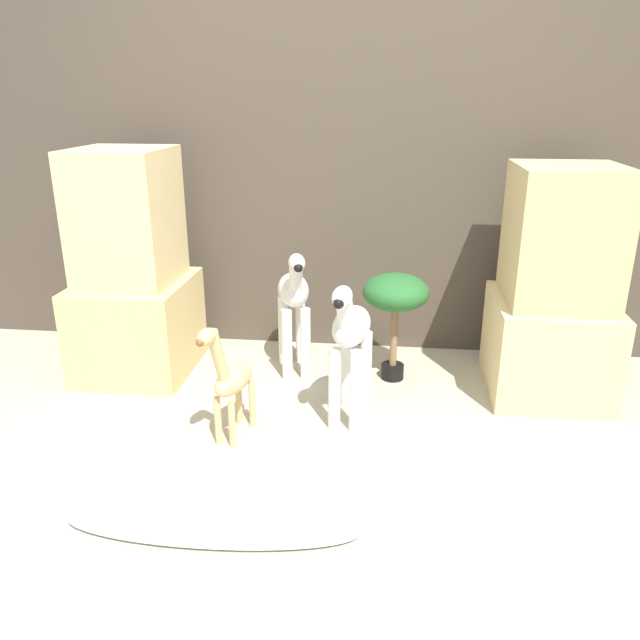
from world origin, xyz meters
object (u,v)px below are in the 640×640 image
giraffe_figurine (230,378)px  zebra_left (294,302)px  potted_palm_front (396,297)px  zebra_right (350,340)px  surfboard (208,524)px

giraffe_figurine → zebra_left: bearing=77.3°
zebra_left → potted_palm_front: bearing=-3.0°
zebra_left → potted_palm_front: (0.54, -0.03, 0.06)m
zebra_right → zebra_left: (-0.34, 0.51, 0.00)m
potted_palm_front → surfboard: (-0.64, -1.33, -0.45)m
zebra_right → surfboard: zebra_right is taller
zebra_right → zebra_left: same height
giraffe_figurine → surfboard: 0.68m
giraffe_figurine → potted_palm_front: size_ratio=1.00×
giraffe_figurine → surfboard: (0.07, -0.62, -0.28)m
zebra_right → zebra_left: size_ratio=1.00×
zebra_right → giraffe_figurine: zebra_right is taller
potted_palm_front → giraffe_figurine: bearing=-134.9°
zebra_left → giraffe_figurine: 0.77m
zebra_right → giraffe_figurine: size_ratio=1.22×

